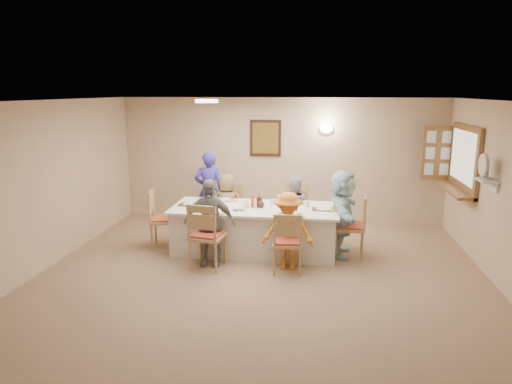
# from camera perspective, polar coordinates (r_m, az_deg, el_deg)

# --- Properties ---
(ground) EXTENTS (7.00, 7.00, 0.00)m
(ground) POSITION_cam_1_polar(r_m,az_deg,el_deg) (6.27, 0.02, -12.29)
(ground) COLOR #997655
(room_walls) EXTENTS (7.00, 7.00, 7.00)m
(room_walls) POSITION_cam_1_polar(r_m,az_deg,el_deg) (5.79, 0.02, 1.43)
(room_walls) COLOR tan
(room_walls) RESTS_ON ground
(wall_picture) EXTENTS (0.62, 0.05, 0.72)m
(wall_picture) POSITION_cam_1_polar(r_m,az_deg,el_deg) (9.20, 1.19, 6.76)
(wall_picture) COLOR #351E12
(wall_picture) RESTS_ON room_walls
(wall_sconce) EXTENTS (0.26, 0.09, 0.18)m
(wall_sconce) POSITION_cam_1_polar(r_m,az_deg,el_deg) (9.10, 8.77, 7.81)
(wall_sconce) COLOR white
(wall_sconce) RESTS_ON room_walls
(ceiling_light) EXTENTS (0.36, 0.36, 0.05)m
(ceiling_light) POSITION_cam_1_polar(r_m,az_deg,el_deg) (7.35, -6.19, 11.23)
(ceiling_light) COLOR white
(ceiling_light) RESTS_ON room_walls
(serving_hatch) EXTENTS (0.06, 1.50, 1.15)m
(serving_hatch) POSITION_cam_1_polar(r_m,az_deg,el_deg) (8.46, 24.61, 3.73)
(serving_hatch) COLOR brown
(serving_hatch) RESTS_ON room_walls
(hatch_sill) EXTENTS (0.30, 1.50, 0.05)m
(hatch_sill) POSITION_cam_1_polar(r_m,az_deg,el_deg) (8.51, 23.52, 0.29)
(hatch_sill) COLOR brown
(hatch_sill) RESTS_ON room_walls
(shutter_door) EXTENTS (0.55, 0.04, 1.00)m
(shutter_door) POSITION_cam_1_polar(r_m,az_deg,el_deg) (9.12, 21.72, 4.55)
(shutter_door) COLOR brown
(shutter_door) RESTS_ON room_walls
(fan_shelf) EXTENTS (0.22, 0.36, 0.03)m
(fan_shelf) POSITION_cam_1_polar(r_m,az_deg,el_deg) (7.18, 26.90, 1.31)
(fan_shelf) COLOR white
(fan_shelf) RESTS_ON room_walls
(desk_fan) EXTENTS (0.30, 0.30, 0.28)m
(desk_fan) POSITION_cam_1_polar(r_m,az_deg,el_deg) (7.15, 26.79, 2.50)
(desk_fan) COLOR #A5A5A8
(desk_fan) RESTS_ON fan_shelf
(dining_table) EXTENTS (2.72, 1.15, 0.76)m
(dining_table) POSITION_cam_1_polar(r_m,az_deg,el_deg) (7.60, -0.16, -4.68)
(dining_table) COLOR silver
(dining_table) RESTS_ON ground
(chair_back_left) EXTENTS (0.54, 0.54, 0.96)m
(chair_back_left) POSITION_cam_1_polar(r_m,az_deg,el_deg) (8.43, -3.43, -2.26)
(chair_back_left) COLOR tan
(chair_back_left) RESTS_ON ground
(chair_back_right) EXTENTS (0.54, 0.54, 0.99)m
(chair_back_right) POSITION_cam_1_polar(r_m,az_deg,el_deg) (8.27, 4.75, -2.46)
(chair_back_right) COLOR tan
(chair_back_right) RESTS_ON ground
(chair_front_left) EXTENTS (0.56, 0.56, 1.03)m
(chair_front_left) POSITION_cam_1_polar(r_m,az_deg,el_deg) (6.92, -6.06, -5.33)
(chair_front_left) COLOR tan
(chair_front_left) RESTS_ON ground
(chair_front_right) EXTENTS (0.48, 0.48, 0.93)m
(chair_front_right) POSITION_cam_1_polar(r_m,az_deg,el_deg) (6.75, 3.94, -6.17)
(chair_front_right) COLOR tan
(chair_front_right) RESTS_ON ground
(chair_left_end) EXTENTS (0.56, 0.56, 1.00)m
(chair_left_end) POSITION_cam_1_polar(r_m,az_deg,el_deg) (7.92, -11.35, -3.29)
(chair_left_end) COLOR tan
(chair_left_end) RESTS_ON ground
(chair_right_end) EXTENTS (0.52, 0.52, 1.02)m
(chair_right_end) POSITION_cam_1_polar(r_m,az_deg,el_deg) (7.50, 11.67, -4.14)
(chair_right_end) COLOR tan
(chair_right_end) RESTS_ON ground
(diner_back_left) EXTENTS (0.63, 0.45, 1.18)m
(diner_back_left) POSITION_cam_1_polar(r_m,az_deg,el_deg) (8.28, -3.60, -1.74)
(diner_back_left) COLOR olive
(diner_back_left) RESTS_ON ground
(diner_back_right) EXTENTS (0.64, 0.54, 1.15)m
(diner_back_right) POSITION_cam_1_polar(r_m,az_deg,el_deg) (8.14, 4.71, -2.13)
(diner_back_right) COLOR #ABB5C0
(diner_back_right) RESTS_ON ground
(diner_front_left) EXTENTS (0.81, 0.38, 1.35)m
(diner_front_left) POSITION_cam_1_polar(r_m,az_deg,el_deg) (6.98, -5.85, -3.80)
(diner_front_left) COLOR gray
(diner_front_left) RESTS_ON ground
(diner_front_right) EXTENTS (0.83, 0.56, 1.18)m
(diner_front_right) POSITION_cam_1_polar(r_m,az_deg,el_deg) (6.83, 4.03, -4.88)
(diner_front_right) COLOR orange
(diner_front_right) RESTS_ON ground
(diner_right_end) EXTENTS (1.36, 0.57, 1.41)m
(diner_right_end) POSITION_cam_1_polar(r_m,az_deg,el_deg) (7.44, 10.73, -2.66)
(diner_right_end) COLOR #BEE7F0
(diner_right_end) RESTS_ON ground
(caregiver) EXTENTS (0.69, 0.58, 1.52)m
(caregiver) POSITION_cam_1_polar(r_m,az_deg,el_deg) (8.79, -5.88, 0.19)
(caregiver) COLOR #3A2FAD
(caregiver) RESTS_ON ground
(placemat_fl) EXTENTS (0.34, 0.25, 0.01)m
(placemat_fl) POSITION_cam_1_polar(r_m,az_deg,el_deg) (7.20, -5.38, -2.54)
(placemat_fl) COLOR #472B19
(placemat_fl) RESTS_ON dining_table
(plate_fl) EXTENTS (0.25, 0.25, 0.02)m
(plate_fl) POSITION_cam_1_polar(r_m,az_deg,el_deg) (7.20, -5.38, -2.46)
(plate_fl) COLOR white
(plate_fl) RESTS_ON dining_table
(napkin_fl) EXTENTS (0.14, 0.14, 0.01)m
(napkin_fl) POSITION_cam_1_polar(r_m,az_deg,el_deg) (7.11, -4.06, -2.64)
(napkin_fl) COLOR yellow
(napkin_fl) RESTS_ON dining_table
(placemat_fr) EXTENTS (0.36, 0.27, 0.01)m
(placemat_fr) POSITION_cam_1_polar(r_m,az_deg,el_deg) (7.03, 4.20, -2.90)
(placemat_fr) COLOR #472B19
(placemat_fr) RESTS_ON dining_table
(plate_fr) EXTENTS (0.24, 0.24, 0.01)m
(plate_fr) POSITION_cam_1_polar(r_m,az_deg,el_deg) (7.02, 4.20, -2.82)
(plate_fr) COLOR white
(plate_fr) RESTS_ON dining_table
(napkin_fr) EXTENTS (0.13, 0.13, 0.01)m
(napkin_fr) POSITION_cam_1_polar(r_m,az_deg,el_deg) (6.97, 5.65, -3.00)
(napkin_fr) COLOR yellow
(napkin_fr) RESTS_ON dining_table
(placemat_bl) EXTENTS (0.33, 0.24, 0.01)m
(placemat_bl) POSITION_cam_1_polar(r_m,az_deg,el_deg) (8.00, -3.99, -0.98)
(placemat_bl) COLOR #472B19
(placemat_bl) RESTS_ON dining_table
(plate_bl) EXTENTS (0.25, 0.25, 0.02)m
(plate_bl) POSITION_cam_1_polar(r_m,az_deg,el_deg) (7.99, -3.99, -0.91)
(plate_bl) COLOR white
(plate_bl) RESTS_ON dining_table
(napkin_bl) EXTENTS (0.14, 0.14, 0.01)m
(napkin_bl) POSITION_cam_1_polar(r_m,az_deg,el_deg) (7.91, -2.79, -1.06)
(napkin_bl) COLOR yellow
(napkin_bl) RESTS_ON dining_table
(placemat_br) EXTENTS (0.33, 0.25, 0.01)m
(placemat_br) POSITION_cam_1_polar(r_m,az_deg,el_deg) (7.84, 4.62, -1.27)
(placemat_br) COLOR #472B19
(placemat_br) RESTS_ON dining_table
(plate_br) EXTENTS (0.24, 0.24, 0.02)m
(plate_br) POSITION_cam_1_polar(r_m,az_deg,el_deg) (7.84, 4.62, -1.20)
(plate_br) COLOR white
(plate_br) RESTS_ON dining_table
(napkin_br) EXTENTS (0.15, 0.15, 0.01)m
(napkin_br) POSITION_cam_1_polar(r_m,az_deg,el_deg) (7.78, 5.92, -1.35)
(napkin_br) COLOR yellow
(napkin_br) RESTS_ON dining_table
(placemat_le) EXTENTS (0.38, 0.28, 0.01)m
(placemat_le) POSITION_cam_1_polar(r_m,az_deg,el_deg) (7.72, -8.27, -1.58)
(placemat_le) COLOR #472B19
(placemat_le) RESTS_ON dining_table
(plate_le) EXTENTS (0.23, 0.23, 0.01)m
(plate_le) POSITION_cam_1_polar(r_m,az_deg,el_deg) (7.72, -8.28, -1.51)
(plate_le) COLOR white
(plate_le) RESTS_ON dining_table
(napkin_le) EXTENTS (0.15, 0.15, 0.01)m
(napkin_le) POSITION_cam_1_polar(r_m,az_deg,el_deg) (7.62, -7.08, -1.67)
(napkin_le) COLOR yellow
(napkin_le) RESTS_ON dining_table
(placemat_re) EXTENTS (0.37, 0.27, 0.01)m
(placemat_re) POSITION_cam_1_polar(r_m,az_deg,el_deg) (7.42, 8.44, -2.17)
(placemat_re) COLOR #472B19
(placemat_re) RESTS_ON dining_table
(plate_re) EXTENTS (0.24, 0.24, 0.02)m
(plate_re) POSITION_cam_1_polar(r_m,az_deg,el_deg) (7.42, 8.44, -2.09)
(plate_re) COLOR white
(plate_re) RESTS_ON dining_table
(napkin_re) EXTENTS (0.15, 0.15, 0.01)m
(napkin_re) POSITION_cam_1_polar(r_m,az_deg,el_deg) (7.37, 9.84, -2.25)
(napkin_re) COLOR yellow
(napkin_re) RESTS_ON dining_table
(teacup_a) EXTENTS (0.16, 0.16, 0.08)m
(teacup_a) POSITION_cam_1_polar(r_m,az_deg,el_deg) (7.35, -6.83, -1.95)
(teacup_a) COLOR white
(teacup_a) RESTS_ON dining_table
(teacup_b) EXTENTS (0.13, 0.13, 0.09)m
(teacup_b) POSITION_cam_1_polar(r_m,az_deg,el_deg) (7.98, 3.06, -0.69)
(teacup_b) COLOR white
(teacup_b) RESTS_ON dining_table
(bowl_a) EXTENTS (0.33, 0.33, 0.05)m
(bowl_a) POSITION_cam_1_polar(r_m,az_deg,el_deg) (7.32, -2.18, -2.06)
(bowl_a) COLOR white
(bowl_a) RESTS_ON dining_table
(bowl_b) EXTENTS (0.35, 0.35, 0.06)m
(bowl_b) POSITION_cam_1_polar(r_m,az_deg,el_deg) (7.71, 2.52, -1.25)
(bowl_b) COLOR white
(bowl_b) RESTS_ON dining_table
(condiment_ketchup) EXTENTS (0.13, 0.13, 0.21)m
(condiment_ketchup) POSITION_cam_1_polar(r_m,az_deg,el_deg) (7.47, -0.35, -1.12)
(condiment_ketchup) COLOR #B6310F
(condiment_ketchup) RESTS_ON dining_table
(condiment_brown) EXTENTS (0.11, 0.11, 0.20)m
(condiment_brown) POSITION_cam_1_polar(r_m,az_deg,el_deg) (7.54, 0.39, -1.04)
(condiment_brown) COLOR #422611
(condiment_brown) RESTS_ON dining_table
(condiment_malt) EXTENTS (0.14, 0.14, 0.16)m
(condiment_malt) POSITION_cam_1_polar(r_m,az_deg,el_deg) (7.46, 0.58, -1.36)
(condiment_malt) COLOR #422611
(condiment_malt) RESTS_ON dining_table
(drinking_glass) EXTENTS (0.06, 0.06, 0.09)m
(drinking_glass) POSITION_cam_1_polar(r_m,az_deg,el_deg) (7.55, -1.24, -1.36)
(drinking_glass) COLOR silver
(drinking_glass) RESTS_ON dining_table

